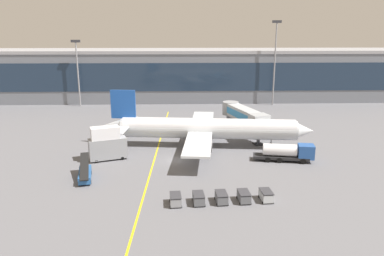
{
  "coord_description": "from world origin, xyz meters",
  "views": [
    {
      "loc": [
        1.11,
        -65.6,
        23.46
      ],
      "look_at": [
        3.33,
        6.14,
        4.5
      ],
      "focal_mm": 35.04,
      "sensor_mm": 36.0,
      "label": 1
    }
  ],
  "objects_px": {
    "baggage_cart_1": "(199,198)",
    "belt_loader": "(85,174)",
    "main_airliner": "(207,128)",
    "baggage_cart_2": "(221,197)",
    "fuel_tanker": "(288,152)",
    "baggage_cart_4": "(266,195)",
    "catering_lift": "(107,144)",
    "baggage_cart_3": "(244,196)",
    "baggage_cart_0": "(176,199)"
  },
  "relations": [
    {
      "from": "baggage_cart_1",
      "to": "belt_loader",
      "type": "bearing_deg",
      "value": 152.77
    },
    {
      "from": "fuel_tanker",
      "to": "baggage_cart_2",
      "type": "distance_m",
      "value": 21.69
    },
    {
      "from": "fuel_tanker",
      "to": "baggage_cart_1",
      "type": "distance_m",
      "value": 24.02
    },
    {
      "from": "main_airliner",
      "to": "fuel_tanker",
      "type": "distance_m",
      "value": 17.17
    },
    {
      "from": "main_airliner",
      "to": "fuel_tanker",
      "type": "relative_size",
      "value": 3.9
    },
    {
      "from": "baggage_cart_0",
      "to": "baggage_cart_3",
      "type": "height_order",
      "value": "same"
    },
    {
      "from": "baggage_cart_0",
      "to": "baggage_cart_2",
      "type": "distance_m",
      "value": 6.4
    },
    {
      "from": "baggage_cart_4",
      "to": "baggage_cart_1",
      "type": "bearing_deg",
      "value": -176.04
    },
    {
      "from": "baggage_cart_3",
      "to": "belt_loader",
      "type": "bearing_deg",
      "value": 160.15
    },
    {
      "from": "baggage_cart_2",
      "to": "baggage_cart_3",
      "type": "height_order",
      "value": "same"
    },
    {
      "from": "main_airliner",
      "to": "baggage_cart_0",
      "type": "xyz_separation_m",
      "value": [
        -6.07,
        -26.41,
        -3.09
      ]
    },
    {
      "from": "catering_lift",
      "to": "baggage_cart_4",
      "type": "relative_size",
      "value": 2.63
    },
    {
      "from": "main_airliner",
      "to": "baggage_cart_0",
      "type": "distance_m",
      "value": 27.28
    },
    {
      "from": "baggage_cart_2",
      "to": "baggage_cart_3",
      "type": "relative_size",
      "value": 1.0
    },
    {
      "from": "belt_loader",
      "to": "baggage_cart_3",
      "type": "bearing_deg",
      "value": -19.85
    },
    {
      "from": "catering_lift",
      "to": "baggage_cart_4",
      "type": "height_order",
      "value": "catering_lift"
    },
    {
      "from": "catering_lift",
      "to": "fuel_tanker",
      "type": "bearing_deg",
      "value": -3.2
    },
    {
      "from": "belt_loader",
      "to": "baggage_cart_0",
      "type": "distance_m",
      "value": 17.44
    },
    {
      "from": "main_airliner",
      "to": "baggage_cart_4",
      "type": "xyz_separation_m",
      "value": [
        6.7,
        -25.53,
        -3.09
      ]
    },
    {
      "from": "baggage_cart_4",
      "to": "catering_lift",
      "type": "bearing_deg",
      "value": 144.83
    },
    {
      "from": "baggage_cart_1",
      "to": "baggage_cart_4",
      "type": "height_order",
      "value": "same"
    },
    {
      "from": "main_airliner",
      "to": "baggage_cart_2",
      "type": "bearing_deg",
      "value": -89.31
    },
    {
      "from": "main_airliner",
      "to": "baggage_cart_2",
      "type": "distance_m",
      "value": 26.16
    },
    {
      "from": "fuel_tanker",
      "to": "belt_loader",
      "type": "distance_m",
      "value": 35.81
    },
    {
      "from": "fuel_tanker",
      "to": "catering_lift",
      "type": "xyz_separation_m",
      "value": [
        -33.1,
        1.85,
        1.32
      ]
    },
    {
      "from": "baggage_cart_3",
      "to": "baggage_cart_4",
      "type": "xyz_separation_m",
      "value": [
        3.19,
        0.22,
        0.0
      ]
    },
    {
      "from": "belt_loader",
      "to": "baggage_cart_2",
      "type": "distance_m",
      "value": 22.9
    },
    {
      "from": "baggage_cart_3",
      "to": "baggage_cart_2",
      "type": "bearing_deg",
      "value": -176.04
    },
    {
      "from": "main_airliner",
      "to": "baggage_cart_1",
      "type": "bearing_deg",
      "value": -96.27
    },
    {
      "from": "baggage_cart_0",
      "to": "baggage_cart_3",
      "type": "relative_size",
      "value": 1.0
    },
    {
      "from": "main_airliner",
      "to": "belt_loader",
      "type": "distance_m",
      "value": 26.98
    },
    {
      "from": "main_airliner",
      "to": "baggage_cart_1",
      "type": "xyz_separation_m",
      "value": [
        -2.88,
        -26.19,
        -3.09
      ]
    },
    {
      "from": "catering_lift",
      "to": "baggage_cart_3",
      "type": "relative_size",
      "value": 2.63
    },
    {
      "from": "baggage_cart_1",
      "to": "baggage_cart_3",
      "type": "height_order",
      "value": "same"
    },
    {
      "from": "baggage_cart_0",
      "to": "baggage_cart_1",
      "type": "height_order",
      "value": "same"
    },
    {
      "from": "belt_loader",
      "to": "baggage_cart_4",
      "type": "height_order",
      "value": "belt_loader"
    },
    {
      "from": "main_airliner",
      "to": "belt_loader",
      "type": "bearing_deg",
      "value": -140.69
    },
    {
      "from": "belt_loader",
      "to": "baggage_cart_4",
      "type": "distance_m",
      "value": 28.75
    },
    {
      "from": "fuel_tanker",
      "to": "catering_lift",
      "type": "distance_m",
      "value": 33.18
    },
    {
      "from": "fuel_tanker",
      "to": "baggage_cart_0",
      "type": "xyz_separation_m",
      "value": [
        -20.3,
        -17.05,
        -0.96
      ]
    },
    {
      "from": "catering_lift",
      "to": "baggage_cart_1",
      "type": "relative_size",
      "value": 2.63
    },
    {
      "from": "baggage_cart_4",
      "to": "baggage_cart_3",
      "type": "bearing_deg",
      "value": -176.04
    },
    {
      "from": "baggage_cart_1",
      "to": "baggage_cart_4",
      "type": "relative_size",
      "value": 1.0
    },
    {
      "from": "baggage_cart_2",
      "to": "baggage_cart_0",
      "type": "bearing_deg",
      "value": -176.04
    },
    {
      "from": "fuel_tanker",
      "to": "belt_loader",
      "type": "bearing_deg",
      "value": -167.7
    },
    {
      "from": "fuel_tanker",
      "to": "baggage_cart_2",
      "type": "relative_size",
      "value": 4.02
    },
    {
      "from": "baggage_cart_4",
      "to": "fuel_tanker",
      "type": "bearing_deg",
      "value": 65.02
    },
    {
      "from": "fuel_tanker",
      "to": "belt_loader",
      "type": "xyz_separation_m",
      "value": [
        -34.98,
        -7.63,
        -0.76
      ]
    },
    {
      "from": "baggage_cart_4",
      "to": "baggage_cart_0",
      "type": "bearing_deg",
      "value": -176.04
    },
    {
      "from": "fuel_tanker",
      "to": "belt_loader",
      "type": "relative_size",
      "value": 1.58
    }
  ]
}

